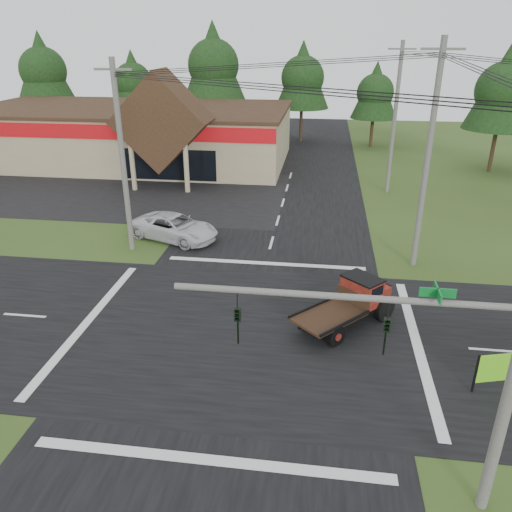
# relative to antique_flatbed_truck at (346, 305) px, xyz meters

# --- Properties ---
(ground) EXTENTS (120.00, 120.00, 0.00)m
(ground) POSITION_rel_antique_flatbed_truck_xyz_m (-4.12, -1.12, -1.02)
(ground) COLOR #304418
(ground) RESTS_ON ground
(road_ns) EXTENTS (12.00, 120.00, 0.02)m
(road_ns) POSITION_rel_antique_flatbed_truck_xyz_m (-4.12, -1.12, -1.01)
(road_ns) COLOR black
(road_ns) RESTS_ON ground
(road_ew) EXTENTS (120.00, 12.00, 0.02)m
(road_ew) POSITION_rel_antique_flatbed_truck_xyz_m (-4.12, -1.12, -1.01)
(road_ew) COLOR black
(road_ew) RESTS_ON ground
(parking_apron) EXTENTS (28.00, 14.00, 0.02)m
(parking_apron) POSITION_rel_antique_flatbed_truck_xyz_m (-18.12, 17.88, -1.01)
(parking_apron) COLOR black
(parking_apron) RESTS_ON ground
(cvs_building) EXTENTS (30.40, 18.20, 9.19)m
(cvs_building) POSITION_rel_antique_flatbed_truck_xyz_m (-19.82, 28.45, 1.76)
(cvs_building) COLOR tan
(cvs_building) RESTS_ON ground
(traffic_signal_mast) EXTENTS (8.12, 0.24, 7.00)m
(traffic_signal_mast) POSITION_rel_antique_flatbed_truck_xyz_m (1.70, -8.62, 3.40)
(traffic_signal_mast) COLOR #595651
(traffic_signal_mast) RESTS_ON ground
(utility_pole_nw) EXTENTS (2.00, 0.30, 10.50)m
(utility_pole_nw) POSITION_rel_antique_flatbed_truck_xyz_m (-12.12, 6.88, 4.36)
(utility_pole_nw) COLOR #595651
(utility_pole_nw) RESTS_ON ground
(utility_pole_ne) EXTENTS (2.00, 0.30, 11.50)m
(utility_pole_ne) POSITION_rel_antique_flatbed_truck_xyz_m (3.88, 6.88, 4.87)
(utility_pole_ne) COLOR #595651
(utility_pole_ne) RESTS_ON ground
(utility_pole_n) EXTENTS (2.00, 0.30, 11.20)m
(utility_pole_n) POSITION_rel_antique_flatbed_truck_xyz_m (3.88, 20.88, 4.72)
(utility_pole_n) COLOR #595651
(utility_pole_n) RESTS_ON ground
(tree_row_a) EXTENTS (6.72, 6.72, 12.12)m
(tree_row_a) POSITION_rel_antique_flatbed_truck_xyz_m (-34.12, 38.88, 7.03)
(tree_row_a) COLOR #332316
(tree_row_a) RESTS_ON ground
(tree_row_b) EXTENTS (5.60, 5.60, 10.10)m
(tree_row_b) POSITION_rel_antique_flatbed_truck_xyz_m (-24.12, 40.88, 5.68)
(tree_row_b) COLOR #332316
(tree_row_b) RESTS_ON ground
(tree_row_c) EXTENTS (7.28, 7.28, 13.13)m
(tree_row_c) POSITION_rel_antique_flatbed_truck_xyz_m (-14.12, 39.88, 7.70)
(tree_row_c) COLOR #332316
(tree_row_c) RESTS_ON ground
(tree_row_d) EXTENTS (6.16, 6.16, 11.11)m
(tree_row_d) POSITION_rel_antique_flatbed_truck_xyz_m (-4.12, 40.88, 6.35)
(tree_row_d) COLOR #332316
(tree_row_d) RESTS_ON ground
(tree_row_e) EXTENTS (5.04, 5.04, 9.09)m
(tree_row_e) POSITION_rel_antique_flatbed_truck_xyz_m (3.88, 38.88, 5.01)
(tree_row_e) COLOR #332316
(tree_row_e) RESTS_ON ground
(tree_side_ne) EXTENTS (6.16, 6.16, 11.11)m
(tree_side_ne) POSITION_rel_antique_flatbed_truck_xyz_m (13.88, 28.88, 6.35)
(tree_side_ne) COLOR #332316
(tree_side_ne) RESTS_ON ground
(antique_flatbed_truck) EXTENTS (4.70, 4.85, 2.05)m
(antique_flatbed_truck) POSITION_rel_antique_flatbed_truck_xyz_m (0.00, 0.00, 0.00)
(antique_flatbed_truck) COLOR #5F0D14
(antique_flatbed_truck) RESTS_ON ground
(white_pickup) EXTENTS (6.05, 4.35, 1.53)m
(white_pickup) POSITION_rel_antique_flatbed_truck_xyz_m (-10.06, 8.77, -0.26)
(white_pickup) COLOR silver
(white_pickup) RESTS_ON ground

